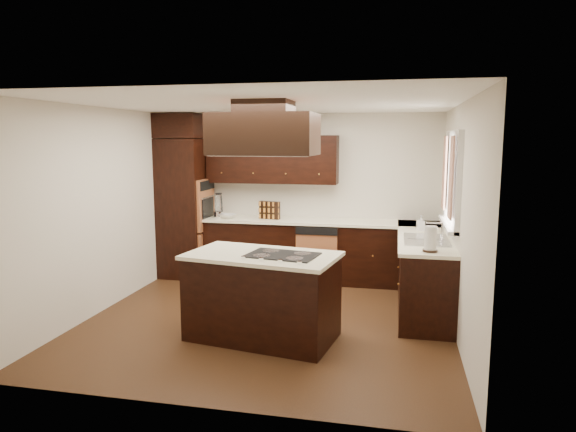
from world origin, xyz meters
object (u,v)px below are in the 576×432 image
Objects in this scene: island at (262,298)px; range_hood at (265,134)px; oven_column at (185,208)px; spice_rack at (270,210)px.

range_hood is (0.03, 0.03, 1.72)m from island.
oven_column reaches higher than spice_rack.
oven_column is at bearing 138.44° from island.
island is 2.48m from spice_rack.
range_hood is at bearing -50.26° from oven_column.
range_hood is at bearing 59.61° from island.
island is at bearing -63.71° from spice_rack.
oven_column is 3.13m from range_hood.
oven_column is at bearing 129.74° from range_hood.
spice_rack reaches higher than island.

